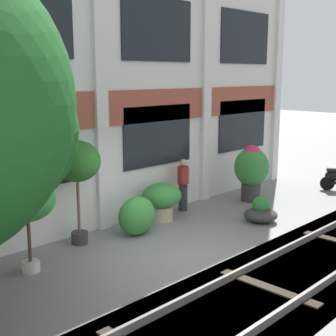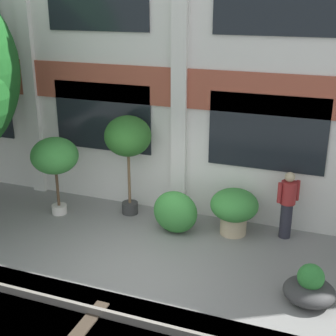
{
  "view_description": "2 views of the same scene",
  "coord_description": "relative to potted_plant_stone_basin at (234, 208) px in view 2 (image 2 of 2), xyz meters",
  "views": [
    {
      "loc": [
        -7.17,
        -6.72,
        3.95
      ],
      "look_at": [
        1.3,
        1.59,
        1.57
      ],
      "focal_mm": 50.0,
      "sensor_mm": 36.0,
      "label": 1
    },
    {
      "loc": [
        3.48,
        -7.32,
        5.08
      ],
      "look_at": [
        0.13,
        1.57,
        1.57
      ],
      "focal_mm": 50.0,
      "sensor_mm": 36.0,
      "label": 2
    }
  ],
  "objects": [
    {
      "name": "topiary_hedge",
      "position": [
        -1.26,
        -0.38,
        -0.14
      ],
      "size": [
        1.08,
        0.77,
        0.98
      ],
      "primitive_type": "ellipsoid",
      "rotation": [
        0.0,
        0.0,
        3.08
      ],
      "color": "#388438",
      "rests_on": "ground"
    },
    {
      "name": "ground_plane",
      "position": [
        -1.53,
        -2.05,
        -0.63
      ],
      "size": [
        80.0,
        80.0,
        0.0
      ],
      "primitive_type": "plane",
      "color": "slate"
    },
    {
      "name": "apartment_facade",
      "position": [
        -1.53,
        0.9,
        3.43
      ],
      "size": [
        16.6,
        0.64,
        8.17
      ],
      "color": "silver",
      "rests_on": "ground"
    },
    {
      "name": "resident_by_doorway",
      "position": [
        1.12,
        0.24,
        0.2
      ],
      "size": [
        0.44,
        0.36,
        1.55
      ],
      "rotation": [
        0.0,
        0.0,
        -0.92
      ],
      "color": "#282833",
      "rests_on": "ground"
    },
    {
      "name": "potted_plant_wide_bowl",
      "position": [
        1.83,
        -1.99,
        -0.37
      ],
      "size": [
        0.91,
        0.91,
        0.72
      ],
      "color": "#333333",
      "rests_on": "ground"
    },
    {
      "name": "potted_plant_terracotta_small",
      "position": [
        -4.27,
        -0.5,
        0.84
      ],
      "size": [
        1.13,
        1.13,
        1.94
      ],
      "color": "beige",
      "rests_on": "ground"
    },
    {
      "name": "potted_plant_tall_urn",
      "position": [
        -2.63,
        0.13,
        1.29
      ],
      "size": [
        1.11,
        1.11,
        2.47
      ],
      "color": "#333333",
      "rests_on": "ground"
    },
    {
      "name": "potted_plant_stone_basin",
      "position": [
        0.0,
        0.0,
        0.0
      ],
      "size": [
        1.07,
        1.07,
        1.06
      ],
      "color": "tan",
      "rests_on": "ground"
    }
  ]
}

